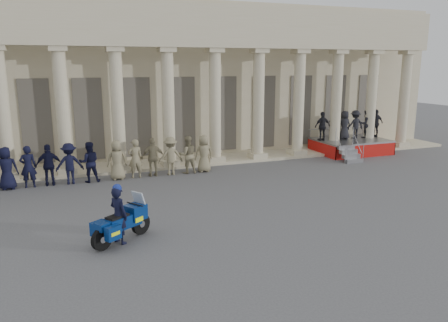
{
  "coord_description": "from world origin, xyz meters",
  "views": [
    {
      "loc": [
        -4.1,
        -14.43,
        5.46
      ],
      "look_at": [
        2.06,
        1.78,
        1.6
      ],
      "focal_mm": 35.0,
      "sensor_mm": 36.0,
      "label": 1
    }
  ],
  "objects": [
    {
      "name": "rider",
      "position": [
        -2.61,
        -1.35,
        0.94
      ],
      "size": [
        0.73,
        0.79,
        1.91
      ],
      "rotation": [
        0.0,
        0.0,
        2.16
      ],
      "color": "black",
      "rests_on": "ground"
    },
    {
      "name": "reviewing_stand",
      "position": [
        12.94,
        7.95,
        1.47
      ],
      "size": [
        5.04,
        4.11,
        2.64
      ],
      "color": "gray",
      "rests_on": "ground"
    },
    {
      "name": "building",
      "position": [
        -0.0,
        14.74,
        4.52
      ],
      "size": [
        40.0,
        12.5,
        9.0
      ],
      "color": "#BAAD8C",
      "rests_on": "ground"
    },
    {
      "name": "officer_rank",
      "position": [
        -5.06,
        6.49,
        0.96
      ],
      "size": [
        16.4,
        0.73,
        1.92
      ],
      "color": "black",
      "rests_on": "ground"
    },
    {
      "name": "ground",
      "position": [
        0.0,
        0.0,
        0.0
      ],
      "size": [
        90.0,
        90.0,
        0.0
      ],
      "primitive_type": "plane",
      "color": "#4A4A4D",
      "rests_on": "ground"
    },
    {
      "name": "motorcycle",
      "position": [
        -2.5,
        -1.28,
        0.63
      ],
      "size": [
        1.98,
        1.57,
        1.47
      ],
      "rotation": [
        0.0,
        0.0,
        0.58
      ],
      "color": "black",
      "rests_on": "ground"
    }
  ]
}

